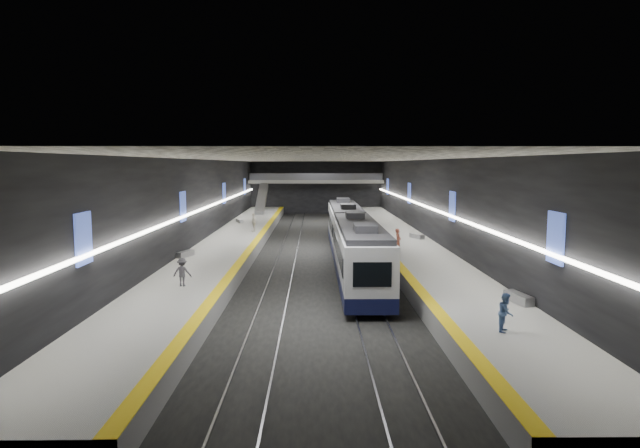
{
  "coord_description": "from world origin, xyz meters",
  "views": [
    {
      "loc": [
        -0.26,
        -47.2,
        7.6
      ],
      "look_at": [
        0.24,
        0.83,
        2.2
      ],
      "focal_mm": 30.0,
      "sensor_mm": 36.0,
      "label": 1
    }
  ],
  "objects_px": {
    "bench_right_far": "(417,236)",
    "train": "(351,236)",
    "bench_left_near": "(185,254)",
    "bench_left_far": "(240,221)",
    "bench_right_near": "(519,298)",
    "passenger_right_b": "(506,313)",
    "passenger_right_a": "(398,241)",
    "escalator": "(262,199)",
    "passenger_left_a": "(254,223)",
    "passenger_left_b": "(182,272)"
  },
  "relations": [
    {
      "from": "bench_left_far",
      "to": "passenger_right_a",
      "type": "distance_m",
      "value": 25.64
    },
    {
      "from": "bench_right_near",
      "to": "passenger_right_b",
      "type": "distance_m",
      "value": 4.98
    },
    {
      "from": "train",
      "to": "passenger_left_a",
      "type": "xyz_separation_m",
      "value": [
        -8.71,
        11.89,
        -0.28
      ]
    },
    {
      "from": "passenger_right_a",
      "to": "passenger_left_a",
      "type": "height_order",
      "value": "same"
    },
    {
      "from": "passenger_right_b",
      "to": "bench_right_near",
      "type": "bearing_deg",
      "value": 2.19
    },
    {
      "from": "passenger_right_a",
      "to": "passenger_right_b",
      "type": "bearing_deg",
      "value": -153.92
    },
    {
      "from": "bench_left_near",
      "to": "passenger_right_a",
      "type": "xyz_separation_m",
      "value": [
        15.44,
        1.47,
        0.7
      ]
    },
    {
      "from": "escalator",
      "to": "bench_left_near",
      "type": "bearing_deg",
      "value": -93.23
    },
    {
      "from": "train",
      "to": "escalator",
      "type": "bearing_deg",
      "value": 106.78
    },
    {
      "from": "escalator",
      "to": "passenger_left_b",
      "type": "height_order",
      "value": "escalator"
    },
    {
      "from": "passenger_right_a",
      "to": "bench_right_near",
      "type": "bearing_deg",
      "value": -144.06
    },
    {
      "from": "bench_right_near",
      "to": "bench_right_far",
      "type": "xyz_separation_m",
      "value": [
        -0.64,
        22.15,
        -0.02
      ]
    },
    {
      "from": "bench_right_far",
      "to": "passenger_right_a",
      "type": "height_order",
      "value": "passenger_right_a"
    },
    {
      "from": "passenger_right_a",
      "to": "bench_left_far",
      "type": "bearing_deg",
      "value": 56.98
    },
    {
      "from": "bench_right_near",
      "to": "bench_left_near",
      "type": "bearing_deg",
      "value": 134.62
    },
    {
      "from": "bench_left_far",
      "to": "passenger_right_a",
      "type": "bearing_deg",
      "value": -78.03
    },
    {
      "from": "train",
      "to": "bench_left_near",
      "type": "distance_m",
      "value": 12.26
    },
    {
      "from": "bench_right_far",
      "to": "passenger_left_b",
      "type": "distance_m",
      "value": 24.68
    },
    {
      "from": "bench_right_near",
      "to": "passenger_left_a",
      "type": "xyz_separation_m",
      "value": [
        -15.71,
        27.09,
        0.68
      ]
    },
    {
      "from": "bench_right_near",
      "to": "train",
      "type": "bearing_deg",
      "value": 103.47
    },
    {
      "from": "bench_right_near",
      "to": "passenger_left_b",
      "type": "height_order",
      "value": "passenger_left_b"
    },
    {
      "from": "bench_right_near",
      "to": "passenger_right_a",
      "type": "relative_size",
      "value": 1.02
    },
    {
      "from": "bench_left_far",
      "to": "bench_right_near",
      "type": "xyz_separation_m",
      "value": [
        18.24,
        -35.35,
        0.03
      ]
    },
    {
      "from": "bench_left_far",
      "to": "passenger_right_b",
      "type": "height_order",
      "value": "passenger_right_b"
    },
    {
      "from": "bench_right_far",
      "to": "passenger_left_a",
      "type": "distance_m",
      "value": 15.87
    },
    {
      "from": "bench_left_near",
      "to": "passenger_left_a",
      "type": "height_order",
      "value": "passenger_left_a"
    },
    {
      "from": "escalator",
      "to": "bench_left_far",
      "type": "height_order",
      "value": "escalator"
    },
    {
      "from": "train",
      "to": "passenger_left_a",
      "type": "bearing_deg",
      "value": 126.21
    },
    {
      "from": "escalator",
      "to": "passenger_left_a",
      "type": "xyz_separation_m",
      "value": [
        1.29,
        -21.27,
        -0.99
      ]
    },
    {
      "from": "passenger_left_a",
      "to": "passenger_left_b",
      "type": "bearing_deg",
      "value": -25.91
    },
    {
      "from": "bench_left_near",
      "to": "bench_left_far",
      "type": "xyz_separation_m",
      "value": [
        0.76,
        22.48,
        -0.01
      ]
    },
    {
      "from": "escalator",
      "to": "passenger_right_a",
      "type": "distance_m",
      "value": 36.59
    },
    {
      "from": "train",
      "to": "passenger_left_a",
      "type": "distance_m",
      "value": 14.74
    },
    {
      "from": "bench_left_near",
      "to": "bench_right_far",
      "type": "bearing_deg",
      "value": 46.76
    },
    {
      "from": "bench_right_near",
      "to": "passenger_right_b",
      "type": "height_order",
      "value": "passenger_right_b"
    },
    {
      "from": "train",
      "to": "bench_left_far",
      "type": "height_order",
      "value": "train"
    },
    {
      "from": "bench_right_near",
      "to": "bench_right_far",
      "type": "height_order",
      "value": "bench_right_near"
    },
    {
      "from": "train",
      "to": "escalator",
      "type": "xyz_separation_m",
      "value": [
        -10.0,
        33.16,
        0.7
      ]
    },
    {
      "from": "passenger_right_a",
      "to": "passenger_right_b",
      "type": "relative_size",
      "value": 1.18
    },
    {
      "from": "passenger_right_a",
      "to": "passenger_left_a",
      "type": "xyz_separation_m",
      "value": [
        -12.15,
        12.75,
        -0.0
      ]
    },
    {
      "from": "bench_left_near",
      "to": "passenger_right_b",
      "type": "relative_size",
      "value": 1.11
    },
    {
      "from": "escalator",
      "to": "bench_right_near",
      "type": "relative_size",
      "value": 4.3
    },
    {
      "from": "escalator",
      "to": "passenger_left_a",
      "type": "distance_m",
      "value": 21.33
    },
    {
      "from": "train",
      "to": "passenger_right_b",
      "type": "height_order",
      "value": "train"
    },
    {
      "from": "train",
      "to": "passenger_right_a",
      "type": "xyz_separation_m",
      "value": [
        3.44,
        -0.85,
        -0.28
      ]
    },
    {
      "from": "train",
      "to": "escalator",
      "type": "distance_m",
      "value": 34.65
    },
    {
      "from": "bench_left_far",
      "to": "passenger_right_a",
      "type": "xyz_separation_m",
      "value": [
        14.69,
        -21.01,
        0.72
      ]
    },
    {
      "from": "train",
      "to": "passenger_left_b",
      "type": "relative_size",
      "value": 19.49
    },
    {
      "from": "bench_left_near",
      "to": "passenger_left_a",
      "type": "relative_size",
      "value": 0.94
    },
    {
      "from": "bench_right_far",
      "to": "train",
      "type": "bearing_deg",
      "value": -157.03
    }
  ]
}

